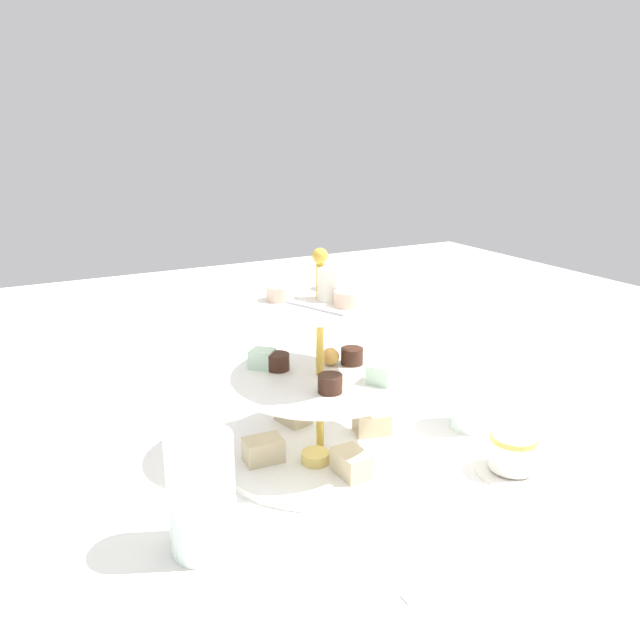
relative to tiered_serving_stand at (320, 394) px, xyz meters
name	(u,v)px	position (x,y,z in m)	size (l,w,h in m)	color
ground_plane	(320,453)	(0.00, 0.00, -0.08)	(2.40, 2.40, 0.00)	white
tiered_serving_stand	(320,394)	(0.00, 0.00, 0.00)	(0.28, 0.28, 0.28)	white
water_glass_tall_right	(202,494)	(0.12, -0.20, -0.02)	(0.07, 0.07, 0.13)	silver
water_glass_short_left	(474,400)	(0.04, 0.23, -0.04)	(0.06, 0.06, 0.08)	silver
teacup_with_saucer	(513,454)	(0.16, 0.19, -0.06)	(0.09, 0.09, 0.05)	white
butter_knife_left	(141,418)	(-0.21, -0.19, -0.08)	(0.17, 0.01, 0.00)	silver
butter_knife_right	(477,571)	(0.28, 0.02, -0.08)	(0.17, 0.01, 0.00)	silver
water_glass_mid_back	(350,366)	(-0.16, 0.14, -0.04)	(0.06, 0.06, 0.09)	silver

